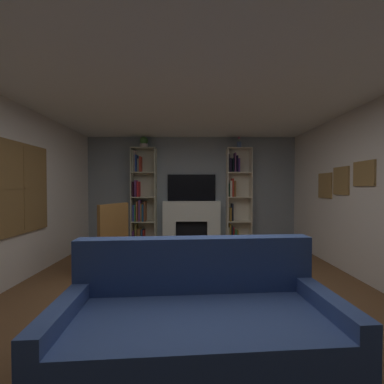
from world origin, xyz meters
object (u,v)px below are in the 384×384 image
object	(u,v)px
fireplace	(192,222)
coffee_table	(196,286)
potted_plant	(144,143)
couch	(199,329)
armchair	(107,238)
bookshelf_right	(236,199)
vase_with_flowers	(239,144)
bookshelf_left	(142,201)
tv	(192,188)

from	to	relation	value
fireplace	coffee_table	distance (m)	3.06
fireplace	potted_plant	xyz separation A→B (m)	(-1.11, -0.04, 1.87)
couch	armchair	xyz separation A→B (m)	(-1.44, 2.09, 0.25)
bookshelf_right	potted_plant	distance (m)	2.52
fireplace	couch	bearing A→B (deg)	-89.45
couch	coffee_table	distance (m)	0.76
armchair	vase_with_flowers	bearing A→B (deg)	33.72
bookshelf_left	coffee_table	world-z (taller)	bookshelf_left
bookshelf_left	tv	bearing A→B (deg)	4.48
fireplace	coffee_table	world-z (taller)	fireplace
potted_plant	armchair	world-z (taller)	potted_plant
potted_plant	couch	world-z (taller)	potted_plant
fireplace	couch	size ratio (longest dim) A/B	0.69
bookshelf_left	coffee_table	bearing A→B (deg)	-68.17
bookshelf_left	bookshelf_right	world-z (taller)	same
fireplace	armchair	size ratio (longest dim) A/B	1.31
coffee_table	vase_with_flowers	bearing A→B (deg)	70.41
vase_with_flowers	coffee_table	size ratio (longest dim) A/B	0.28
fireplace	vase_with_flowers	xyz separation A→B (m)	(1.11, -0.04, 1.85)
bookshelf_left	potted_plant	world-z (taller)	potted_plant
fireplace	vase_with_flowers	size ratio (longest dim) A/B	5.48
bookshelf_left	potted_plant	bearing A→B (deg)	-22.69
tv	vase_with_flowers	distance (m)	1.52
potted_plant	tv	bearing A→B (deg)	6.16
fireplace	coffee_table	bearing A→B (deg)	-89.26
fireplace	potted_plant	world-z (taller)	potted_plant
bookshelf_right	vase_with_flowers	world-z (taller)	vase_with_flowers
potted_plant	armchair	xyz separation A→B (m)	(-0.29, -1.68, -1.86)
coffee_table	armchair	bearing A→B (deg)	137.22
bookshelf_left	fireplace	bearing A→B (deg)	0.67
bookshelf_left	vase_with_flowers	bearing A→B (deg)	-0.72
potted_plant	vase_with_flowers	xyz separation A→B (m)	(2.22, -0.00, -0.02)
bookshelf_right	armchair	world-z (taller)	bookshelf_right
tv	couch	world-z (taller)	tv
potted_plant	vase_with_flowers	bearing A→B (deg)	-0.02
tv	coffee_table	size ratio (longest dim) A/B	1.21
couch	fireplace	bearing A→B (deg)	90.55
potted_plant	coffee_table	distance (m)	3.85
bookshelf_right	couch	xyz separation A→B (m)	(-1.01, -3.81, -0.80)
vase_with_flowers	couch	distance (m)	4.44
bookshelf_right	tv	bearing A→B (deg)	175.59
armchair	coffee_table	bearing A→B (deg)	-42.78
coffee_table	bookshelf_left	bearing A→B (deg)	111.83
tv	bookshelf_right	xyz separation A→B (m)	(1.04, -0.08, -0.26)
fireplace	couch	xyz separation A→B (m)	(0.04, -3.81, -0.25)
bookshelf_right	vase_with_flowers	xyz separation A→B (m)	(0.07, -0.04, 1.29)
fireplace	bookshelf_right	size ratio (longest dim) A/B	0.64
fireplace	bookshelf_left	bearing A→B (deg)	-179.33
couch	armchair	world-z (taller)	armchair
fireplace	tv	world-z (taller)	tv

